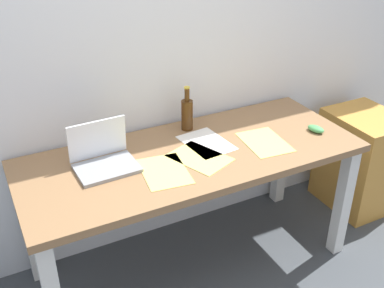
{
  "coord_description": "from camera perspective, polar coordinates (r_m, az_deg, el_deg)",
  "views": [
    {
      "loc": [
        -0.94,
        -1.84,
        1.95
      ],
      "look_at": [
        0.0,
        0.0,
        0.8
      ],
      "focal_mm": 43.54,
      "sensor_mm": 36.0,
      "label": 1
    }
  ],
  "objects": [
    {
      "name": "filing_cabinet",
      "position": [
        3.33,
        19.91,
        -1.9
      ],
      "size": [
        0.4,
        0.48,
        0.66
      ],
      "primitive_type": "cube",
      "color": "#C68938",
      "rests_on": "ground"
    },
    {
      "name": "ground_plane",
      "position": [
        2.84,
        -0.0,
        -14.23
      ],
      "size": [
        8.0,
        8.0,
        0.0
      ],
      "primitive_type": "plane",
      "color": "#42474C"
    },
    {
      "name": "back_wall",
      "position": [
        2.53,
        -4.43,
        14.17
      ],
      "size": [
        5.2,
        0.08,
        2.6
      ],
      "primitive_type": "cube",
      "color": "white",
      "rests_on": "ground"
    },
    {
      "name": "paper_yellow_folder",
      "position": [
        2.24,
        -3.4,
        -3.36
      ],
      "size": [
        0.25,
        0.32,
        0.0
      ],
      "primitive_type": "cube",
      "rotation": [
        0.0,
        0.0,
        -0.13
      ],
      "color": "#F4E06B",
      "rests_on": "desk"
    },
    {
      "name": "paper_sheet_front_right",
      "position": [
        2.51,
        8.89,
        0.22
      ],
      "size": [
        0.24,
        0.31,
        0.0
      ],
      "primitive_type": "cube",
      "rotation": [
        0.0,
        0.0,
        -0.09
      ],
      "color": "#F4E06B",
      "rests_on": "desk"
    },
    {
      "name": "computer_mouse",
      "position": [
        2.68,
        14.93,
        1.8
      ],
      "size": [
        0.08,
        0.11,
        0.03
      ],
      "primitive_type": "ellipsoid",
      "rotation": [
        0.0,
        0.0,
        0.23
      ],
      "color": "#4C9E56",
      "rests_on": "desk"
    },
    {
      "name": "beer_bottle",
      "position": [
        2.58,
        -0.61,
        3.76
      ],
      "size": [
        0.07,
        0.07,
        0.25
      ],
      "color": "#47280F",
      "rests_on": "desk"
    },
    {
      "name": "paper_sheet_near_back",
      "position": [
        2.48,
        1.77,
        0.14
      ],
      "size": [
        0.24,
        0.31,
        0.0
      ],
      "primitive_type": "cube",
      "rotation": [
        0.0,
        0.0,
        0.1
      ],
      "color": "white",
      "rests_on": "desk"
    },
    {
      "name": "desk",
      "position": [
        2.44,
        -0.0,
        -3.09
      ],
      "size": [
        1.77,
        0.71,
        0.75
      ],
      "color": "olive",
      "rests_on": "ground"
    },
    {
      "name": "paper_sheet_center",
      "position": [
        2.34,
        0.94,
        -1.68
      ],
      "size": [
        0.31,
        0.35,
        0.0
      ],
      "primitive_type": "cube",
      "rotation": [
        0.0,
        0.0,
        0.38
      ],
      "color": "#F4E06B",
      "rests_on": "desk"
    },
    {
      "name": "laptop_left",
      "position": [
        2.29,
        -10.77,
        -1.71
      ],
      "size": [
        0.3,
        0.24,
        0.22
      ],
      "color": "gray",
      "rests_on": "desk"
    }
  ]
}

